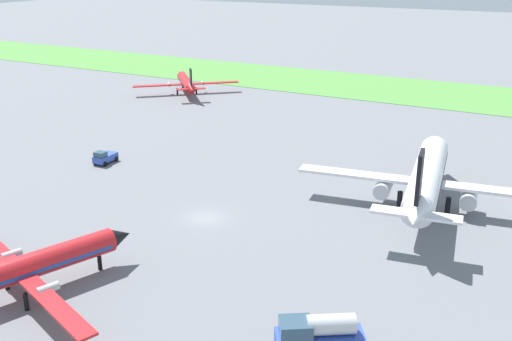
# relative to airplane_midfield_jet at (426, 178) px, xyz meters

# --- Properties ---
(ground_plane) EXTENTS (600.00, 600.00, 0.00)m
(ground_plane) POSITION_rel_airplane_midfield_jet_xyz_m (-20.85, -14.22, -3.80)
(ground_plane) COLOR slate
(grass_taxiway_strip) EXTENTS (360.00, 28.00, 0.08)m
(grass_taxiway_strip) POSITION_rel_airplane_midfield_jet_xyz_m (-20.85, 64.06, -3.76)
(grass_taxiway_strip) COLOR #549342
(grass_taxiway_strip) RESTS_ON ground_plane
(airplane_midfield_jet) EXTENTS (29.81, 29.35, 10.56)m
(airplane_midfield_jet) POSITION_rel_airplane_midfield_jet_xyz_m (0.00, 0.00, 0.00)
(airplane_midfield_jet) COLOR white
(airplane_midfield_jet) RESTS_ON ground_plane
(airplane_foreground_turboprop) EXTENTS (23.73, 20.54, 7.40)m
(airplane_foreground_turboprop) POSITION_rel_airplane_midfield_jet_xyz_m (-25.57, -35.71, -1.10)
(airplane_foreground_turboprop) COLOR red
(airplane_foreground_turboprop) RESTS_ON ground_plane
(airplane_taxiing_turboprop) EXTENTS (17.68, 16.30, 6.78)m
(airplane_taxiing_turboprop) POSITION_rel_airplane_midfield_jet_xyz_m (-60.11, 38.18, -1.32)
(airplane_taxiing_turboprop) COLOR red
(airplane_taxiing_turboprop) RESTS_ON ground_plane
(fuel_truck_near_gate) EXTENTS (6.76, 5.55, 3.29)m
(fuel_truck_near_gate) POSITION_rel_airplane_midfield_jet_xyz_m (-0.16, -30.93, -2.22)
(fuel_truck_near_gate) COLOR #334FB2
(fuel_truck_near_gate) RESTS_ON ground_plane
(pushback_tug_midfield) EXTENTS (2.23, 3.70, 1.95)m
(pushback_tug_midfield) POSITION_rel_airplane_midfield_jet_xyz_m (-43.88, -5.33, -2.89)
(pushback_tug_midfield) COLOR #334FB2
(pushback_tug_midfield) RESTS_ON ground_plane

